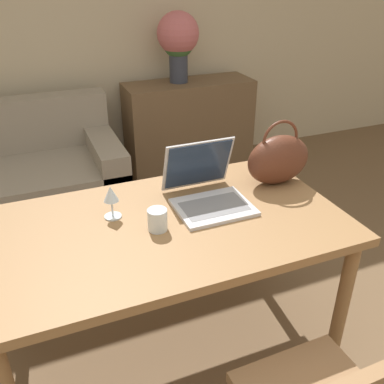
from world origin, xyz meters
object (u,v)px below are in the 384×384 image
(wine_glass, at_px, (111,196))
(flower_vase, at_px, (178,39))
(drinking_glass, at_px, (157,220))
(handbag, at_px, (278,159))
(laptop, at_px, (206,187))

(wine_glass, relative_size, flower_vase, 0.25)
(drinking_glass, relative_size, flower_vase, 0.16)
(handbag, bearing_deg, laptop, -175.36)
(drinking_glass, bearing_deg, laptop, 27.79)
(drinking_glass, distance_m, wine_glass, 0.22)
(laptop, height_order, wine_glass, laptop)
(drinking_glass, bearing_deg, handbag, 14.89)
(drinking_glass, xyz_separation_m, handbag, (0.66, 0.18, 0.08))
(wine_glass, distance_m, flower_vase, 2.14)
(wine_glass, height_order, handbag, handbag)
(drinking_glass, relative_size, wine_glass, 0.62)
(laptop, distance_m, handbag, 0.39)
(laptop, xyz_separation_m, wine_glass, (-0.42, 0.02, 0.03))
(drinking_glass, relative_size, handbag, 0.28)
(drinking_glass, height_order, flower_vase, flower_vase)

